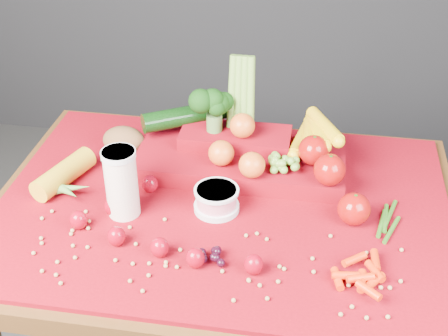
% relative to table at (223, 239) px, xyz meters
% --- Properties ---
extents(table, '(1.10, 0.80, 0.75)m').
position_rel_table_xyz_m(table, '(0.00, 0.00, 0.00)').
color(table, '#3D240E').
rests_on(table, ground).
extents(red_cloth, '(1.05, 0.75, 0.01)m').
position_rel_table_xyz_m(red_cloth, '(0.00, 0.00, 0.10)').
color(red_cloth, maroon).
rests_on(red_cloth, table).
extents(milk_glass, '(0.08, 0.08, 0.17)m').
position_rel_table_xyz_m(milk_glass, '(-0.22, -0.07, 0.20)').
color(milk_glass, beige).
rests_on(milk_glass, red_cloth).
extents(yogurt_bowl, '(0.11, 0.11, 0.06)m').
position_rel_table_xyz_m(yogurt_bowl, '(-0.01, -0.02, 0.14)').
color(yogurt_bowl, silver).
rests_on(yogurt_bowl, red_cloth).
extents(strawberry_scatter, '(0.44, 0.28, 0.05)m').
position_rel_table_xyz_m(strawberry_scatter, '(-0.13, -0.15, 0.13)').
color(strawberry_scatter, maroon).
rests_on(strawberry_scatter, red_cloth).
extents(dark_grape_cluster, '(0.06, 0.05, 0.03)m').
position_rel_table_xyz_m(dark_grape_cluster, '(0.01, -0.20, 0.12)').
color(dark_grape_cluster, black).
rests_on(dark_grape_cluster, red_cloth).
extents(soybean_scatter, '(0.84, 0.24, 0.01)m').
position_rel_table_xyz_m(soybean_scatter, '(0.00, -0.20, 0.11)').
color(soybean_scatter, '#B0884C').
rests_on(soybean_scatter, red_cloth).
extents(corn_ear, '(0.23, 0.26, 0.06)m').
position_rel_table_xyz_m(corn_ear, '(-0.38, -0.01, 0.13)').
color(corn_ear, gold).
rests_on(corn_ear, red_cloth).
extents(potato, '(0.11, 0.08, 0.08)m').
position_rel_table_xyz_m(potato, '(-0.29, 0.18, 0.14)').
color(potato, brown).
rests_on(potato, red_cloth).
extents(baby_carrot_pile, '(0.18, 0.18, 0.03)m').
position_rel_table_xyz_m(baby_carrot_pile, '(0.31, -0.21, 0.12)').
color(baby_carrot_pile, red).
rests_on(baby_carrot_pile, red_cloth).
extents(green_bean_pile, '(0.14, 0.12, 0.01)m').
position_rel_table_xyz_m(green_bean_pile, '(0.38, -0.01, 0.11)').
color(green_bean_pile, '#295D15').
rests_on(green_bean_pile, red_cloth).
extents(produce_mound, '(0.59, 0.38, 0.27)m').
position_rel_table_xyz_m(produce_mound, '(0.04, 0.16, 0.16)').
color(produce_mound, maroon).
rests_on(produce_mound, red_cloth).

